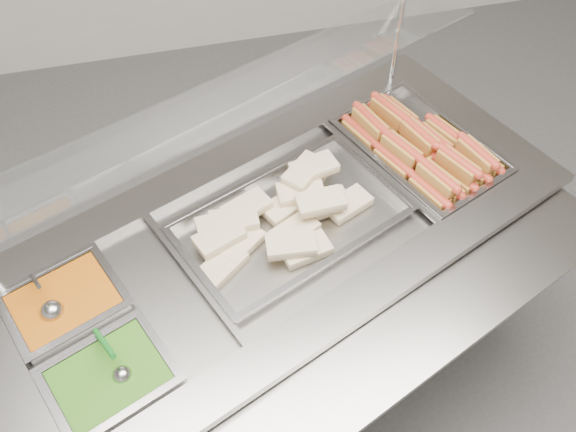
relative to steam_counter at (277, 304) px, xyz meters
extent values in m
cube|color=slate|center=(0.00, 0.00, -0.01)|extent=(1.80, 1.28, 0.80)
cube|color=slate|center=(0.13, -0.30, 0.40)|extent=(1.65, 0.78, 0.03)
cube|color=slate|center=(-0.13, 0.30, 0.40)|extent=(1.65, 0.78, 0.03)
cube|color=slate|center=(-0.74, -0.31, 0.40)|extent=(0.31, 0.53, 0.03)
cube|color=slate|center=(0.74, 0.31, 0.40)|extent=(0.31, 0.53, 0.03)
cube|color=black|center=(0.00, 0.00, 0.30)|extent=(1.58, 1.07, 0.02)
cube|color=slate|center=(0.37, 0.15, 0.41)|extent=(0.22, 0.49, 0.01)
cube|color=slate|center=(-0.26, -0.11, 0.41)|extent=(0.22, 0.49, 0.01)
cube|color=slate|center=(0.18, -0.44, 0.37)|extent=(1.62, 0.86, 0.02)
cylinder|color=slate|center=(0.82, -0.05, 0.34)|extent=(0.11, 0.23, 0.02)
cylinder|color=silver|center=(0.55, 0.56, 0.62)|extent=(0.02, 0.02, 0.41)
cube|color=silver|center=(-0.07, 0.17, 0.77)|extent=(1.51, 0.84, 0.08)
cube|color=#BC440A|center=(-0.60, -0.11, 0.38)|extent=(0.32, 0.29, 0.08)
cube|color=#1C630F|center=(-0.50, -0.35, 0.38)|extent=(0.32, 0.29, 0.08)
cube|color=#90591E|center=(0.49, 0.03, 0.40)|extent=(0.10, 0.15, 0.05)
cylinder|color=#B32A20|center=(0.49, 0.03, 0.42)|extent=(0.08, 0.15, 0.03)
cube|color=#90591E|center=(0.43, 0.18, 0.40)|extent=(0.10, 0.15, 0.05)
cylinder|color=#B32A20|center=(0.43, 0.18, 0.42)|extent=(0.09, 0.15, 0.03)
cube|color=#90591E|center=(0.36, 0.33, 0.40)|extent=(0.10, 0.15, 0.05)
cylinder|color=#B32A20|center=(0.36, 0.33, 0.42)|extent=(0.08, 0.15, 0.03)
cube|color=#90591E|center=(0.54, 0.05, 0.40)|extent=(0.10, 0.15, 0.05)
cylinder|color=#B32A20|center=(0.54, 0.05, 0.42)|extent=(0.09, 0.15, 0.03)
cube|color=#90591E|center=(0.48, 0.20, 0.40)|extent=(0.10, 0.15, 0.05)
cylinder|color=#B32A20|center=(0.48, 0.20, 0.42)|extent=(0.09, 0.15, 0.03)
cube|color=#90591E|center=(0.42, 0.35, 0.40)|extent=(0.10, 0.15, 0.05)
cylinder|color=#B32A20|center=(0.42, 0.35, 0.42)|extent=(0.09, 0.15, 0.03)
cube|color=#90591E|center=(0.59, 0.07, 0.40)|extent=(0.10, 0.15, 0.05)
cylinder|color=#B32A20|center=(0.59, 0.07, 0.42)|extent=(0.08, 0.15, 0.03)
cube|color=#90591E|center=(0.53, 0.22, 0.40)|extent=(0.10, 0.15, 0.05)
cylinder|color=#B32A20|center=(0.53, 0.22, 0.42)|extent=(0.08, 0.15, 0.03)
cube|color=#90591E|center=(0.47, 0.37, 0.40)|extent=(0.10, 0.15, 0.05)
cylinder|color=#B32A20|center=(0.47, 0.37, 0.42)|extent=(0.09, 0.15, 0.03)
cube|color=#90591E|center=(0.65, 0.10, 0.40)|extent=(0.10, 0.15, 0.05)
cylinder|color=#B32A20|center=(0.65, 0.10, 0.42)|extent=(0.09, 0.15, 0.03)
cube|color=#90591E|center=(0.59, 0.25, 0.40)|extent=(0.10, 0.15, 0.05)
cylinder|color=#B32A20|center=(0.59, 0.25, 0.42)|extent=(0.08, 0.15, 0.03)
cube|color=#90591E|center=(0.52, 0.40, 0.40)|extent=(0.10, 0.15, 0.05)
cylinder|color=#B32A20|center=(0.52, 0.40, 0.42)|extent=(0.09, 0.15, 0.03)
cube|color=#90591E|center=(0.70, 0.12, 0.40)|extent=(0.10, 0.15, 0.05)
cylinder|color=#B32A20|center=(0.70, 0.12, 0.42)|extent=(0.09, 0.15, 0.03)
cube|color=#90591E|center=(0.64, 0.27, 0.40)|extent=(0.10, 0.15, 0.05)
cylinder|color=#B32A20|center=(0.64, 0.27, 0.42)|extent=(0.09, 0.15, 0.03)
cube|color=#90591E|center=(0.51, 0.04, 0.45)|extent=(0.10, 0.15, 0.05)
cylinder|color=#B32A20|center=(0.51, 0.04, 0.47)|extent=(0.09, 0.15, 0.03)
cube|color=#90591E|center=(0.45, 0.19, 0.45)|extent=(0.10, 0.15, 0.05)
cylinder|color=#B32A20|center=(0.45, 0.19, 0.47)|extent=(0.09, 0.15, 0.03)
cube|color=#90591E|center=(0.39, 0.33, 0.45)|extent=(0.09, 0.15, 0.05)
cylinder|color=#B32A20|center=(0.39, 0.33, 0.47)|extent=(0.08, 0.15, 0.03)
cube|color=#90591E|center=(0.60, 0.08, 0.45)|extent=(0.10, 0.15, 0.05)
cylinder|color=#B32A20|center=(0.60, 0.08, 0.47)|extent=(0.09, 0.15, 0.03)
cube|color=#90591E|center=(0.53, 0.23, 0.45)|extent=(0.09, 0.15, 0.05)
cylinder|color=#B32A20|center=(0.53, 0.23, 0.47)|extent=(0.08, 0.15, 0.03)
cube|color=#90591E|center=(0.47, 0.36, 0.45)|extent=(0.10, 0.15, 0.05)
cylinder|color=#B32A20|center=(0.47, 0.36, 0.47)|extent=(0.09, 0.15, 0.03)
cube|color=#90591E|center=(0.67, 0.11, 0.45)|extent=(0.09, 0.15, 0.05)
cylinder|color=#B32A20|center=(0.67, 0.11, 0.47)|extent=(0.08, 0.15, 0.03)
cube|color=#CDB589|center=(0.17, 0.06, 0.41)|extent=(0.15, 0.10, 0.03)
cube|color=#CDB589|center=(-0.17, -0.09, 0.41)|extent=(0.16, 0.15, 0.03)
cube|color=#CDB589|center=(-0.11, -0.03, 0.41)|extent=(0.16, 0.15, 0.03)
cube|color=#CDB589|center=(0.23, 0.04, 0.41)|extent=(0.16, 0.13, 0.03)
cube|color=#CDB589|center=(0.05, 0.08, 0.41)|extent=(0.16, 0.13, 0.03)
cube|color=#CDB589|center=(0.13, 0.15, 0.41)|extent=(0.15, 0.16, 0.03)
cube|color=#CDB589|center=(0.07, -0.09, 0.41)|extent=(0.15, 0.11, 0.03)
cube|color=#CDB589|center=(0.05, -0.02, 0.41)|extent=(0.16, 0.13, 0.03)
cube|color=#CDB589|center=(0.03, -0.09, 0.44)|extent=(0.15, 0.09, 0.03)
cube|color=#CDB589|center=(-0.15, 0.03, 0.44)|extent=(0.14, 0.09, 0.03)
cube|color=#CDB589|center=(-0.07, 0.08, 0.44)|extent=(0.16, 0.13, 0.03)
cube|color=#CDB589|center=(-0.16, -0.01, 0.44)|extent=(0.16, 0.13, 0.03)
cube|color=#CDB589|center=(0.10, 0.10, 0.44)|extent=(0.14, 0.08, 0.03)
cube|color=#CDB589|center=(-0.11, 0.04, 0.44)|extent=(0.14, 0.08, 0.03)
cube|color=#CDB589|center=(0.16, 0.16, 0.46)|extent=(0.15, 0.11, 0.03)
cube|color=#CDB589|center=(0.14, 0.03, 0.46)|extent=(0.14, 0.08, 0.03)
cube|color=#CDB589|center=(0.13, 0.15, 0.46)|extent=(0.16, 0.15, 0.03)
sphere|color=#A3A4A8|center=(-0.63, -0.14, 0.42)|extent=(0.06, 0.06, 0.06)
cylinder|color=#A3A4A8|center=(-0.66, -0.07, 0.47)|extent=(0.06, 0.13, 0.11)
sphere|color=#A3A4A8|center=(-0.46, -0.36, 0.41)|extent=(0.05, 0.05, 0.05)
cylinder|color=#147220|center=(-0.49, -0.29, 0.47)|extent=(0.07, 0.13, 0.08)
camera|label=1|loc=(-0.23, -1.13, 1.87)|focal=40.00mm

